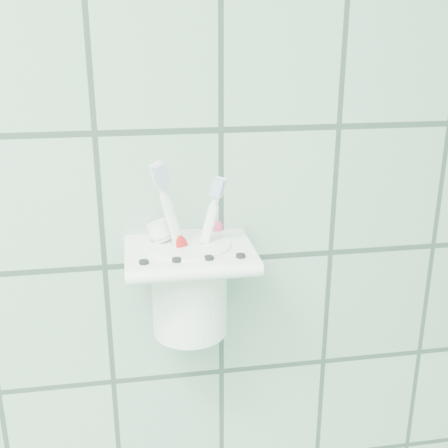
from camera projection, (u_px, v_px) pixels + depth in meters
name	position (u px, v px, depth m)	size (l,w,h in m)	color
holder_bracket	(189.00, 255.00, 0.61)	(0.14, 0.11, 0.04)	white
cup	(189.00, 285.00, 0.63)	(0.09, 0.09, 0.11)	white
toothbrush_pink	(201.00, 241.00, 0.62)	(0.06, 0.03, 0.20)	white
toothbrush_blue	(195.00, 236.00, 0.62)	(0.06, 0.07, 0.20)	white
toothbrush_orange	(181.00, 252.00, 0.62)	(0.05, 0.02, 0.18)	white
toothpaste_tube	(196.00, 263.00, 0.63)	(0.06, 0.03, 0.14)	silver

